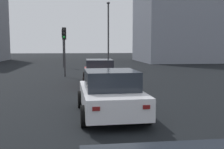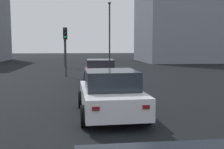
# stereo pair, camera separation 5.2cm
# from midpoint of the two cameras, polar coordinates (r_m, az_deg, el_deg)

# --- Properties ---
(ground_plane) EXTENTS (160.00, 160.00, 0.20)m
(ground_plane) POSITION_cam_midpoint_polar(r_m,az_deg,el_deg) (8.91, -0.02, -9.97)
(ground_plane) COLOR black
(car_red_lead) EXTENTS (4.84, 2.04, 1.54)m
(car_red_lead) POSITION_cam_midpoint_polar(r_m,az_deg,el_deg) (16.51, -2.43, 0.41)
(car_red_lead) COLOR maroon
(car_red_lead) RESTS_ON ground_plane
(car_white_second) EXTENTS (4.24, 2.20, 1.54)m
(car_white_second) POSITION_cam_midpoint_polar(r_m,az_deg,el_deg) (9.27, -0.16, -3.98)
(car_white_second) COLOR silver
(car_white_second) RESTS_ON ground_plane
(traffic_light_near_left) EXTENTS (0.32, 0.29, 4.13)m
(traffic_light_near_left) POSITION_cam_midpoint_polar(r_m,az_deg,el_deg) (30.24, -9.82, 7.08)
(traffic_light_near_left) COLOR #2D2D30
(traffic_light_near_left) RESTS_ON ground_plane
(traffic_light_near_right) EXTENTS (0.32, 0.30, 3.71)m
(traffic_light_near_right) POSITION_cam_midpoint_polar(r_m,az_deg,el_deg) (20.97, -9.60, 6.80)
(traffic_light_near_right) COLOR #2D2D30
(traffic_light_near_right) RESTS_ON ground_plane
(street_lamp_kerbside) EXTENTS (0.56, 0.36, 6.92)m
(street_lamp_kerbside) POSITION_cam_midpoint_polar(r_m,az_deg,el_deg) (29.25, -0.46, 9.43)
(street_lamp_kerbside) COLOR #2D2D30
(street_lamp_kerbside) RESTS_ON ground_plane
(building_facade_left) EXTENTS (11.93, 11.68, 16.29)m
(building_facade_left) POSITION_cam_midpoint_polar(r_m,az_deg,el_deg) (43.02, 14.17, 13.56)
(building_facade_left) COLOR gray
(building_facade_left) RESTS_ON ground_plane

